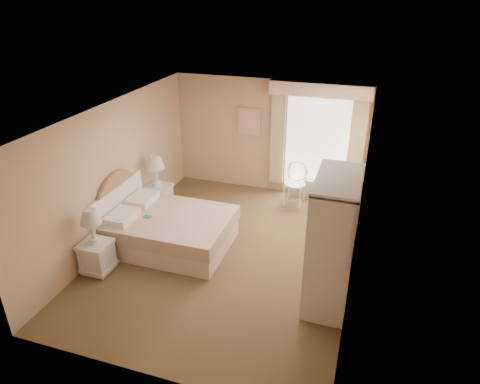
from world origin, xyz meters
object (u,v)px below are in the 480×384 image
(bed, at_px, (167,228))
(round_table, at_px, (329,190))
(nightstand_near, at_px, (96,249))
(nightstand_far, at_px, (158,192))
(armoire, at_px, (332,252))
(cafe_chair, at_px, (296,180))

(bed, relative_size, round_table, 2.86)
(bed, relative_size, nightstand_near, 1.85)
(nightstand_far, height_order, round_table, nightstand_far)
(nightstand_far, bearing_deg, round_table, 18.71)
(round_table, height_order, armoire, armoire)
(round_table, bearing_deg, bed, -139.90)
(cafe_chair, bearing_deg, nightstand_far, -148.53)
(nightstand_far, relative_size, cafe_chair, 1.32)
(nightstand_near, distance_m, armoire, 3.71)
(bed, distance_m, round_table, 3.38)
(nightstand_near, xyz_separation_m, round_table, (3.30, 3.24, 0.06))
(round_table, bearing_deg, nightstand_near, -135.52)
(armoire, bearing_deg, cafe_chair, 110.22)
(bed, distance_m, cafe_chair, 2.98)
(nightstand_near, relative_size, cafe_chair, 1.22)
(bed, distance_m, nightstand_near, 1.29)
(round_table, height_order, cafe_chair, cafe_chair)
(nightstand_near, bearing_deg, nightstand_far, 90.00)
(bed, relative_size, cafe_chair, 2.25)
(bed, distance_m, nightstand_far, 1.28)
(nightstand_far, bearing_deg, bed, -55.90)
(cafe_chair, height_order, armoire, armoire)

